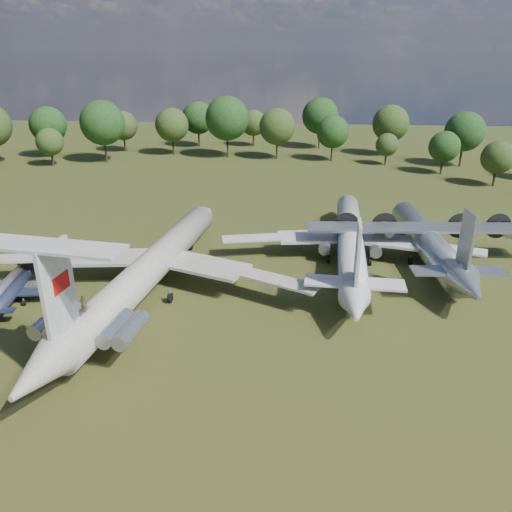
# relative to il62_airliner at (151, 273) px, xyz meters

# --- Properties ---
(ground) EXTENTS (300.00, 300.00, 0.00)m
(ground) POSITION_rel_il62_airliner_xyz_m (3.00, 3.61, -2.72)
(ground) COLOR #263F15
(ground) RESTS_ON ground
(il62_airliner) EXTENTS (49.54, 60.55, 5.44)m
(il62_airliner) POSITION_rel_il62_airliner_xyz_m (0.00, 0.00, 0.00)
(il62_airliner) COLOR beige
(il62_airliner) RESTS_ON ground
(tu104_jet) EXTENTS (40.27, 51.89, 4.97)m
(tu104_jet) POSITION_rel_il62_airliner_xyz_m (25.80, 12.37, -0.24)
(tu104_jet) COLOR silver
(tu104_jet) RESTS_ON ground
(an12_transport) EXTENTS (37.13, 40.93, 5.09)m
(an12_transport) POSITION_rel_il62_airliner_xyz_m (36.84, 12.89, -0.17)
(an12_transport) COLOR gray
(an12_transport) RESTS_ON ground
(small_prop_west) EXTENTS (13.46, 16.86, 2.24)m
(small_prop_west) POSITION_rel_il62_airliner_xyz_m (-16.03, -4.70, -1.60)
(small_prop_west) COLOR black
(small_prop_west) RESTS_ON ground
(small_prop_northwest) EXTENTS (12.64, 16.13, 2.19)m
(small_prop_northwest) POSITION_rel_il62_airliner_xyz_m (-17.84, -2.62, -1.62)
(small_prop_northwest) COLOR gray
(small_prop_northwest) RESTS_ON ground
(person_on_il62) EXTENTS (0.67, 0.45, 1.81)m
(person_on_il62) POSITION_rel_il62_airliner_xyz_m (-1.99, -15.09, 3.62)
(person_on_il62) COLOR olive
(person_on_il62) RESTS_ON il62_airliner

